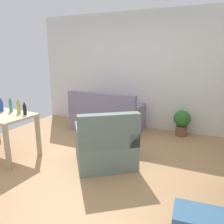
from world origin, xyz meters
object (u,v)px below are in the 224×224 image
Objects in this scene: potted_plant at (182,121)px; bottle_dark at (25,109)px; armchair at (106,146)px; bottle_tall at (11,106)px; bottle_squat at (19,107)px; couch at (106,117)px; bottle_blue at (1,106)px.

bottle_dark reaches higher than potted_plant.
bottle_tall is (-1.72, -0.25, 0.55)m from armchair.
potted_plant is at bearing 41.89° from bottle_squat.
bottle_squat is at bearing 68.01° from couch.
couch reaches higher than potted_plant.
bottle_dark is at bearing -135.69° from potted_plant.
bottle_tall is at bearing 62.54° from couch.
bottle_blue reaches higher than bottle_dark.
bottle_blue reaches higher than potted_plant.
couch is 6.62× the size of bottle_tall.
bottle_tall is (-0.96, -1.84, 0.56)m from couch.
bottle_squat is (-2.42, -2.17, 0.54)m from potted_plant.
armchair is (-0.91, -1.90, -0.01)m from potted_plant.
bottle_tall reaches higher than couch.
potted_plant is 0.47× the size of armchair.
armchair is 1.63m from bottle_squat.
potted_plant is (1.67, 0.31, 0.02)m from couch.
couch is 2.15m from bottle_tall.
bottle_blue is 0.55m from bottle_dark.
bottle_tall is 1.01× the size of bottle_squat.
armchair is 5.00× the size of bottle_tall.
bottle_tall reaches higher than potted_plant.
bottle_squat is 1.16× the size of bottle_dark.
bottle_squat is (0.21, -0.02, -0.00)m from bottle_tall.
armchair is at bearing 8.84° from bottle_blue.
couch is at bearing 72.79° from bottle_dark.
potted_plant is 2.11m from armchair.
bottle_squat reaches higher than bottle_dark.
potted_plant is 2.33× the size of bottle_tall.
bottle_blue is 0.94× the size of bottle_squat.
bottle_squat is 0.17m from bottle_dark.
couch is 2.05m from bottle_dark.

